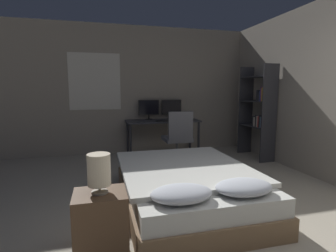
{
  "coord_description": "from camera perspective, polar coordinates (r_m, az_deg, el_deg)",
  "views": [
    {
      "loc": [
        -1.34,
        -1.51,
        1.36
      ],
      "look_at": [
        -0.22,
        2.76,
        0.75
      ],
      "focal_mm": 28.0,
      "sensor_mm": 36.0,
      "label": 1
    }
  ],
  "objects": [
    {
      "name": "bookshelf",
      "position": [
        5.45,
        19.27,
        3.53
      ],
      "size": [
        0.32,
        0.83,
        1.83
      ],
      "color": "#333338",
      "rests_on": "ground_plane"
    },
    {
      "name": "office_chair",
      "position": [
        4.82,
        2.19,
        -3.52
      ],
      "size": [
        0.52,
        0.52,
        0.98
      ],
      "color": "black",
      "rests_on": "ground_plane"
    },
    {
      "name": "keyboard",
      "position": [
        5.29,
        -0.65,
        1.12
      ],
      "size": [
        0.38,
        0.13,
        0.02
      ],
      "color": "black",
      "rests_on": "desk"
    },
    {
      "name": "monitor_left",
      "position": [
        5.63,
        -4.2,
        3.85
      ],
      "size": [
        0.45,
        0.16,
        0.42
      ],
      "color": "black",
      "rests_on": "desk"
    },
    {
      "name": "bed",
      "position": [
        3.18,
        4.08,
        -12.95
      ],
      "size": [
        1.48,
        2.03,
        0.53
      ],
      "color": "#846647",
      "rests_on": "ground_plane"
    },
    {
      "name": "monitor_right",
      "position": [
        5.74,
        0.75,
        3.95
      ],
      "size": [
        0.45,
        0.16,
        0.42
      ],
      "color": "black",
      "rests_on": "desk"
    },
    {
      "name": "nightstand",
      "position": [
        2.29,
        -14.36,
        -20.49
      ],
      "size": [
        0.41,
        0.35,
        0.57
      ],
      "color": "brown",
      "rests_on": "ground_plane"
    },
    {
      "name": "wall_side_right",
      "position": [
        4.43,
        32.69,
        6.5
      ],
      "size": [
        0.06,
        12.0,
        2.7
      ],
      "color": "#9E9384",
      "rests_on": "ground_plane"
    },
    {
      "name": "wall_back",
      "position": [
        5.85,
        -1.64,
        7.79
      ],
      "size": [
        12.0,
        0.08,
        2.7
      ],
      "color": "#9E9384",
      "rests_on": "ground_plane"
    },
    {
      "name": "computer_mouse",
      "position": [
        5.36,
        2.26,
        1.3
      ],
      "size": [
        0.07,
        0.05,
        0.04
      ],
      "color": "black",
      "rests_on": "desk"
    },
    {
      "name": "desk",
      "position": [
        5.5,
        -1.18,
        0.39
      ],
      "size": [
        1.52,
        0.63,
        0.73
      ],
      "color": "#38383D",
      "rests_on": "ground_plane"
    },
    {
      "name": "bedside_lamp",
      "position": [
        2.11,
        -14.79,
        -9.3
      ],
      "size": [
        0.18,
        0.18,
        0.31
      ],
      "color": "gray",
      "rests_on": "nightstand"
    }
  ]
}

